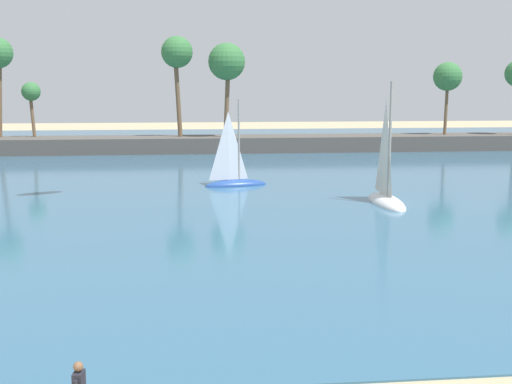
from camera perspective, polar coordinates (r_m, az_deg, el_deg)
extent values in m
cube|color=#33607F|center=(64.04, -6.65, 2.77)|extent=(220.00, 98.37, 0.06)
cube|color=#514C47|center=(73.09, -6.59, 4.26)|extent=(109.18, 6.00, 1.80)
cylinder|color=brown|center=(79.12, 16.71, 7.44)|extent=(0.51, 0.54, 6.82)
sphere|color=#38753D|center=(79.10, 16.83, 9.90)|extent=(3.36, 3.36, 3.36)
cylinder|color=brown|center=(73.12, -7.04, 8.67)|extent=(0.91, 0.54, 9.47)
sphere|color=#38753D|center=(73.23, -7.11, 12.37)|extent=(3.53, 3.53, 3.53)
cylinder|color=brown|center=(71.82, -2.62, 8.28)|extent=(0.87, 0.55, 8.38)
sphere|color=#38753D|center=(71.87, -2.65, 11.62)|extent=(4.10, 4.10, 4.10)
cylinder|color=brown|center=(76.49, -19.45, 6.60)|extent=(0.65, 0.51, 5.10)
sphere|color=#38753D|center=(76.43, -19.55, 8.50)|extent=(2.09, 2.09, 2.09)
cylinder|color=brown|center=(77.25, -22.02, 8.05)|extent=(0.96, 0.60, 9.34)
sphere|color=brown|center=(14.16, -15.68, -14.85)|extent=(0.21, 0.21, 0.21)
cylinder|color=#23232D|center=(14.55, -15.34, -16.10)|extent=(0.09, 0.09, 0.50)
ellipsoid|color=#234793|center=(47.52, -1.80, 0.59)|extent=(4.94, 2.37, 0.95)
cylinder|color=gray|center=(47.19, -1.55, 4.74)|extent=(0.14, 0.14, 5.94)
pyramid|color=silver|center=(47.01, -2.49, 4.17)|extent=(2.12, 0.58, 5.05)
ellipsoid|color=white|center=(40.87, 11.62, -1.04)|extent=(1.72, 5.66, 1.13)
cylinder|color=gray|center=(40.08, 11.94, 4.66)|extent=(0.17, 0.17, 7.06)
pyramid|color=silver|center=(41.04, 11.50, 4.04)|extent=(0.18, 2.54, 6.00)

